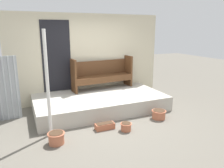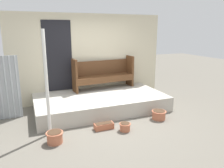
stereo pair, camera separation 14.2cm
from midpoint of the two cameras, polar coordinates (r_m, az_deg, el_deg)
ground_plane at (r=5.27m, az=-0.06°, el=-9.91°), size 24.00×24.00×0.00m
porch_slab at (r=6.04m, az=-2.34°, el=-4.74°), size 3.47×1.85×0.39m
house_wall at (r=6.67m, az=-5.54°, el=6.77°), size 4.67×0.08×2.60m
support_post at (r=4.51m, az=-15.84°, el=-0.10°), size 0.07×0.07×2.16m
bench at (r=6.60m, az=-1.63°, el=2.93°), size 1.90×0.55×0.95m
flower_pot_left at (r=4.45m, az=-13.83°, el=-13.27°), size 0.34×0.34×0.23m
flower_pot_middle at (r=4.82m, az=4.28°, el=-11.01°), size 0.26×0.26×0.18m
flower_pot_right at (r=5.53m, az=12.88°, el=-7.76°), size 0.36×0.36×0.22m
planter_box_rect at (r=4.91m, az=-1.29°, el=-10.90°), size 0.43×0.18×0.14m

